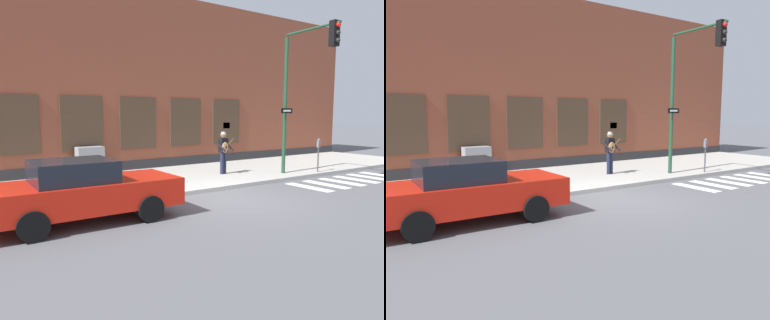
% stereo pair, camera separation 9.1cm
% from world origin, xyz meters
% --- Properties ---
extents(ground_plane, '(160.00, 160.00, 0.00)m').
position_xyz_m(ground_plane, '(0.00, 0.00, 0.00)').
color(ground_plane, '#56565B').
extents(sidewalk, '(28.00, 5.34, 0.14)m').
position_xyz_m(sidewalk, '(0.00, 3.80, 0.07)').
color(sidewalk, '#ADAAA3').
rests_on(sidewalk, ground).
extents(building_backdrop, '(28.00, 4.06, 7.97)m').
position_xyz_m(building_backdrop, '(-0.00, 8.46, 3.98)').
color(building_backdrop, brown).
rests_on(building_backdrop, ground).
extents(crosswalk, '(5.20, 1.90, 0.01)m').
position_xyz_m(crosswalk, '(5.88, -0.17, 0.01)').
color(crosswalk, silver).
rests_on(crosswalk, ground).
extents(red_car, '(4.63, 2.05, 1.53)m').
position_xyz_m(red_car, '(-4.60, 0.10, 0.77)').
color(red_car, red).
rests_on(red_car, ground).
extents(busker, '(0.75, 0.59, 1.74)m').
position_xyz_m(busker, '(2.30, 3.24, 1.14)').
color(busker, '#1E233D').
rests_on(busker, sidewalk).
extents(traffic_light, '(0.61, 2.65, 5.72)m').
position_xyz_m(traffic_light, '(4.48, 1.11, 4.03)').
color(traffic_light, '#1E472D').
rests_on(traffic_light, sidewalk).
extents(parking_meter, '(0.13, 0.11, 1.44)m').
position_xyz_m(parking_meter, '(6.00, 1.41, 1.09)').
color(parking_meter, '#47474C').
rests_on(parking_meter, sidewalk).
extents(utility_box, '(1.07, 0.55, 1.15)m').
position_xyz_m(utility_box, '(-2.38, 6.02, 0.72)').
color(utility_box, gray).
rests_on(utility_box, sidewalk).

